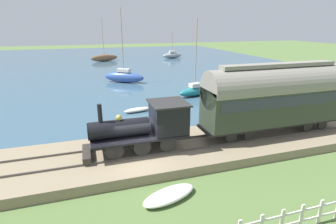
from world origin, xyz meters
name	(u,v)px	position (x,y,z in m)	size (l,w,h in m)	color
ground_plane	(139,166)	(0.00, 0.00, 0.00)	(200.00, 200.00, 0.00)	#516B38
harbor_water	(97,64)	(43.84, 0.00, 0.00)	(80.00, 80.00, 0.01)	#38566B
rail_embankment	(137,156)	(0.75, 0.00, 0.29)	(5.60, 56.00, 0.70)	#84755B
steam_locomotive	(149,124)	(0.75, -0.83, 2.28)	(2.29, 6.25, 3.04)	black
passenger_coach	(275,95)	(0.75, -9.65, 3.33)	(2.45, 10.55, 4.79)	black
sailboat_teal	(195,91)	(13.67, -9.33, 0.63)	(2.34, 4.45, 8.50)	#1E707A
sailboat_brown	(104,58)	(47.35, -1.77, 0.78)	(2.91, 6.24, 9.23)	brown
sailboat_blue	(124,77)	(23.50, -2.63, 0.84)	(4.44, 5.75, 9.97)	#335199
sailboat_gray	(172,55)	(48.13, -18.01, 0.72)	(1.89, 4.86, 6.13)	gray
rowboat_off_pier	(176,108)	(9.16, -5.49, 0.26)	(2.56, 2.19, 0.50)	silver
rowboat_mid_harbor	(137,110)	(9.84, -1.84, 0.21)	(1.14, 2.68, 0.40)	silver
rowboat_far_out	(110,128)	(5.88, 1.11, 0.28)	(1.96, 2.63, 0.54)	#B7B2A3
beached_dinghy	(169,195)	(-3.48, -0.73, 0.22)	(1.88, 3.00, 0.44)	silver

